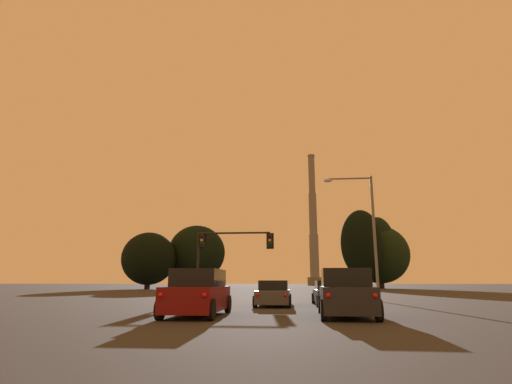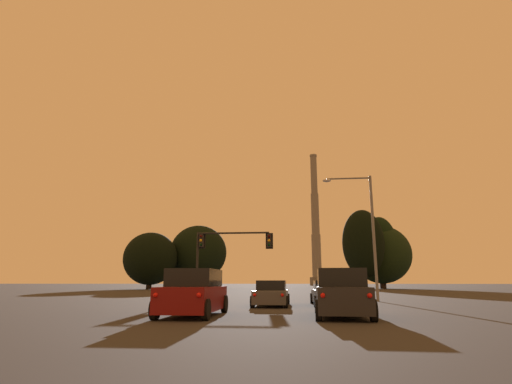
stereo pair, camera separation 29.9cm
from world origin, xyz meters
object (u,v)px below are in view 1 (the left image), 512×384
Objects in this scene: traffic_light_overhead_left at (224,247)px; smokestack at (313,232)px; sedan_center_lane_front at (274,294)px; street_lamp at (366,223)px; suv_right_lane_second at (345,293)px; suv_left_lane_second at (198,293)px; sedan_right_lane_front at (330,294)px.

smokestack reaches higher than traffic_light_overhead_left.
sedan_center_lane_front is 10.21m from street_lamp.
suv_right_lane_second and suv_left_lane_second have the same top height.
street_lamp reaches higher than suv_left_lane_second.
street_lamp is (3.22, 5.05, 4.94)m from sedan_right_lane_front.
sedan_center_lane_front is 132.56m from smokestack.
street_lamp reaches higher than sedan_center_lane_front.
sedan_right_lane_front is at bearing 91.36° from suv_right_lane_second.
suv_right_lane_second is at bearing 1.08° from suv_left_lane_second.
suv_left_lane_second is at bearing -83.97° from traffic_light_overhead_left.
suv_right_lane_second is 5.95m from suv_left_lane_second.
street_lamp is at bearing -8.11° from traffic_light_overhead_left.
traffic_light_overhead_left reaches higher than suv_right_lane_second.
smokestack is at bearing 84.75° from suv_left_lane_second.
suv_left_lane_second is at bearing -127.60° from sedan_right_lane_front.
sedan_center_lane_front is at bearing 68.80° from suv_left_lane_second.
smokestack is (12.94, 123.22, 16.03)m from traffic_light_overhead_left.
sedan_center_lane_front is 3.47m from sedan_right_lane_front.
smokestack reaches higher than suv_right_lane_second.
traffic_light_overhead_left reaches higher than suv_left_lane_second.
traffic_light_overhead_left is 124.93m from smokestack.
suv_left_lane_second is 15.21m from traffic_light_overhead_left.
sedan_right_lane_front is 7.77m from street_lamp.
sedan_center_lane_front is at bearing 116.74° from suv_right_lane_second.
street_lamp is at bearing 56.16° from sedan_right_lane_front.
suv_left_lane_second is 16.83m from street_lamp.
smokestack is (8.67, 130.84, 19.40)m from sedan_center_lane_front.
sedan_right_lane_front is 0.52× the size of street_lamp.
sedan_right_lane_front is 131.36m from smokestack.
sedan_right_lane_front is at bearing -122.55° from street_lamp.
street_lamp reaches higher than suv_right_lane_second.
suv_right_lane_second is 14.29m from street_lamp.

